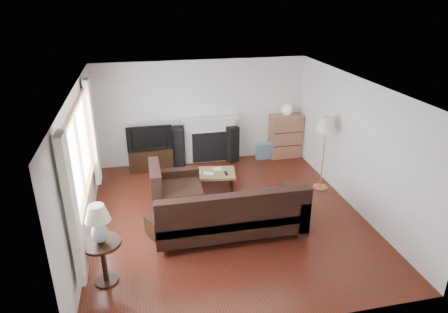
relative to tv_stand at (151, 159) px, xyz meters
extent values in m
cube|color=#4F1C11|center=(1.31, -2.49, -0.25)|extent=(5.10, 5.60, 0.04)
cube|color=white|center=(1.31, -2.49, 2.25)|extent=(5.10, 5.60, 0.04)
cube|color=white|center=(1.31, 0.26, 1.00)|extent=(5.00, 0.04, 2.50)
cube|color=white|center=(1.31, -5.24, 1.00)|extent=(5.00, 0.04, 2.50)
cube|color=white|center=(-1.19, -2.49, 1.00)|extent=(0.04, 5.50, 2.50)
cube|color=white|center=(3.81, -2.49, 1.00)|extent=(0.04, 5.50, 2.50)
cube|color=brown|center=(-1.14, -2.69, 1.30)|extent=(0.12, 2.74, 1.54)
cube|color=white|center=(-1.09, -4.21, 1.15)|extent=(0.10, 0.35, 2.10)
cube|color=white|center=(-1.09, -1.17, 1.15)|extent=(0.10, 0.35, 2.10)
cube|color=white|center=(1.46, 0.15, 0.32)|extent=(1.40, 0.26, 1.15)
cube|color=black|center=(0.00, 0.00, 0.00)|extent=(1.02, 0.46, 0.51)
imported|color=black|center=(0.00, 0.00, 0.55)|extent=(1.04, 0.14, 0.60)
cube|color=black|center=(0.65, 0.06, 0.23)|extent=(0.27, 0.32, 0.97)
cube|color=black|center=(1.99, 0.05, 0.20)|extent=(0.34, 0.37, 0.90)
cube|color=#976046|center=(3.38, 0.04, 0.29)|extent=(0.80, 0.38, 1.10)
sphere|color=white|center=(3.38, 0.04, 0.98)|extent=(0.27, 0.27, 0.27)
cube|color=black|center=(1.21, -3.06, 0.20)|extent=(2.80, 2.05, 0.91)
cube|color=olive|center=(1.12, -1.43, -0.03)|extent=(1.22, 0.80, 0.45)
cube|color=black|center=(0.02, -2.84, -0.08)|extent=(0.54, 0.54, 0.34)
cube|color=#C28943|center=(3.53, -1.79, 0.55)|extent=(0.49, 0.49, 1.60)
cube|color=black|center=(-0.84, -3.92, 0.09)|extent=(0.56, 0.56, 0.70)
cube|color=silver|center=(-0.84, -3.92, 0.74)|extent=(0.36, 0.36, 0.58)
camera|label=1|loc=(-0.14, -8.88, 3.75)|focal=32.00mm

